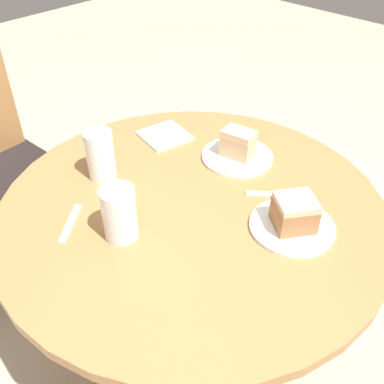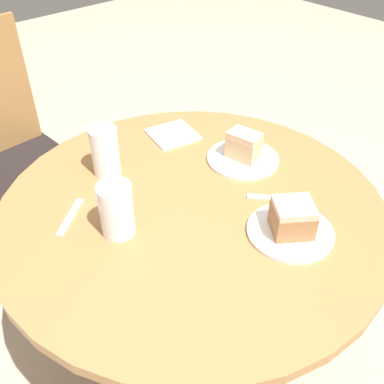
% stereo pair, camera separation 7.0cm
% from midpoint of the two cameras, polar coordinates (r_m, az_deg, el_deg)
% --- Properties ---
extents(ground_plane, '(8.00, 8.00, 0.00)m').
position_cam_midpoint_polar(ground_plane, '(1.74, -1.22, -20.00)').
color(ground_plane, tan).
extents(table, '(1.03, 1.03, 0.72)m').
position_cam_midpoint_polar(table, '(1.29, -1.56, -6.60)').
color(table, '#9E6B3D').
rests_on(table, ground_plane).
extents(plate_near, '(0.21, 0.21, 0.01)m').
position_cam_midpoint_polar(plate_near, '(1.14, 10.86, -4.36)').
color(plate_near, white).
rests_on(plate_near, table).
extents(plate_far, '(0.22, 0.22, 0.01)m').
position_cam_midpoint_polar(plate_far, '(1.37, 4.30, 4.47)').
color(plate_far, white).
rests_on(plate_far, table).
extents(cake_slice_near, '(0.13, 0.13, 0.08)m').
position_cam_midpoint_polar(cake_slice_near, '(1.11, 11.14, -2.62)').
color(cake_slice_near, '#9E6B42').
rests_on(cake_slice_near, plate_near).
extents(cake_slice_far, '(0.08, 0.10, 0.08)m').
position_cam_midpoint_polar(cake_slice_far, '(1.34, 4.40, 6.14)').
color(cake_slice_far, tan).
rests_on(cake_slice_far, plate_far).
extents(glass_lemonade, '(0.08, 0.08, 0.14)m').
position_cam_midpoint_polar(glass_lemonade, '(1.29, -13.05, 4.24)').
color(glass_lemonade, beige).
rests_on(glass_lemonade, table).
extents(glass_water, '(0.08, 0.08, 0.14)m').
position_cam_midpoint_polar(glass_water, '(1.08, -11.00, -3.08)').
color(glass_water, silver).
rests_on(glass_water, table).
extents(napkin_stack, '(0.17, 0.17, 0.01)m').
position_cam_midpoint_polar(napkin_stack, '(1.48, -4.86, 7.14)').
color(napkin_stack, silver).
rests_on(napkin_stack, table).
extents(fork, '(0.12, 0.14, 0.00)m').
position_cam_midpoint_polar(fork, '(1.23, 9.08, -0.38)').
color(fork, silver).
rests_on(fork, table).
extents(spoon, '(0.12, 0.10, 0.00)m').
position_cam_midpoint_polar(spoon, '(1.18, -16.84, -3.83)').
color(spoon, silver).
rests_on(spoon, table).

